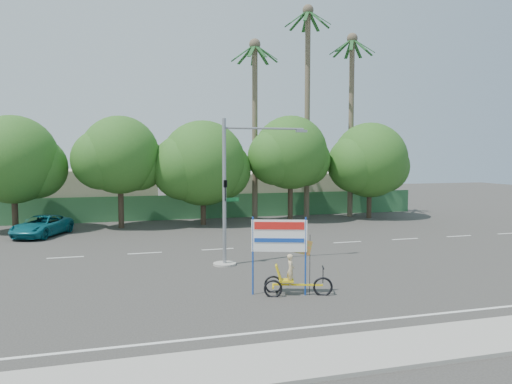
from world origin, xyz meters
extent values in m
plane|color=#33302D|center=(0.00, 0.00, 0.00)|extent=(120.00, 120.00, 0.00)
cube|color=gray|center=(0.00, -7.50, 0.06)|extent=(50.00, 2.40, 0.12)
cube|color=#336B3D|center=(0.00, 21.50, 1.00)|extent=(38.00, 0.08, 2.00)
cube|color=beige|center=(-10.00, 26.00, 2.00)|extent=(12.00, 8.00, 4.00)
cube|color=beige|center=(8.00, 26.00, 1.80)|extent=(14.00, 8.00, 3.60)
cylinder|color=#473828|center=(-14.00, 18.00, 1.76)|extent=(0.40, 0.40, 3.52)
sphere|color=#174E17|center=(-14.00, 18.00, 4.96)|extent=(6.00, 6.00, 6.00)
sphere|color=#174E17|center=(-12.65, 18.30, 4.40)|extent=(4.32, 4.32, 4.32)
cylinder|color=#473828|center=(-7.00, 18.00, 1.87)|extent=(0.40, 0.40, 3.74)
sphere|color=#174E17|center=(-7.00, 18.00, 5.27)|extent=(5.60, 5.60, 5.60)
sphere|color=#174E17|center=(-5.74, 18.30, 4.68)|extent=(4.03, 4.03, 4.03)
sphere|color=#174E17|center=(-8.26, 17.75, 4.93)|extent=(4.26, 4.26, 4.26)
cylinder|color=#473828|center=(-1.00, 18.00, 1.65)|extent=(0.40, 0.40, 3.30)
sphere|color=#174E17|center=(-1.00, 18.00, 4.65)|extent=(6.40, 6.40, 6.40)
sphere|color=#174E17|center=(0.44, 18.30, 4.12)|extent=(4.61, 4.61, 4.61)
sphere|color=#174E17|center=(-2.44, 17.75, 4.35)|extent=(4.86, 4.86, 4.86)
cylinder|color=#473828|center=(6.00, 18.00, 1.94)|extent=(0.40, 0.40, 3.87)
sphere|color=#174E17|center=(6.00, 18.00, 5.46)|extent=(5.80, 5.80, 5.80)
sphere|color=#174E17|center=(7.30, 18.30, 4.84)|extent=(4.18, 4.18, 4.18)
sphere|color=#174E17|center=(4.70, 17.75, 5.10)|extent=(4.41, 4.41, 4.41)
cylinder|color=#473828|center=(13.00, 18.00, 1.72)|extent=(0.40, 0.40, 3.43)
sphere|color=#174E17|center=(13.00, 18.00, 4.84)|extent=(6.20, 6.20, 6.20)
sphere|color=#174E17|center=(14.39, 18.30, 4.29)|extent=(4.46, 4.46, 4.46)
sphere|color=#174E17|center=(11.61, 17.75, 4.52)|extent=(4.71, 4.71, 4.71)
cylinder|color=#70604C|center=(8.00, 19.50, 8.50)|extent=(0.44, 0.44, 17.00)
sphere|color=#70604C|center=(8.00, 19.50, 17.00)|extent=(0.90, 0.90, 0.90)
cube|color=#1C4C21|center=(8.94, 19.50, 16.34)|extent=(1.91, 0.28, 1.36)
cube|color=#1C4C21|center=(8.72, 20.11, 16.34)|extent=(1.65, 1.44, 1.36)
cube|color=#1C4C21|center=(8.16, 20.43, 16.34)|extent=(0.61, 1.93, 1.36)
cube|color=#1C4C21|center=(7.53, 20.32, 16.34)|extent=(1.20, 1.80, 1.36)
cube|color=#1C4C21|center=(7.11, 19.82, 16.34)|extent=(1.89, 0.92, 1.36)
cube|color=#1C4C21|center=(7.11, 19.18, 16.34)|extent=(1.89, 0.92, 1.36)
cube|color=#1C4C21|center=(7.53, 18.68, 16.34)|extent=(1.20, 1.80, 1.36)
cube|color=#1C4C21|center=(8.16, 18.57, 16.34)|extent=(0.61, 1.93, 1.36)
cube|color=#1C4C21|center=(8.72, 18.89, 16.34)|extent=(1.65, 1.44, 1.36)
cylinder|color=#70604C|center=(12.00, 19.50, 7.50)|extent=(0.44, 0.44, 15.00)
sphere|color=#70604C|center=(12.00, 19.50, 15.00)|extent=(0.90, 0.90, 0.90)
cube|color=#1C4C21|center=(12.94, 19.50, 14.34)|extent=(1.91, 0.28, 1.36)
cube|color=#1C4C21|center=(12.72, 20.11, 14.34)|extent=(1.65, 1.44, 1.36)
cube|color=#1C4C21|center=(12.16, 20.43, 14.34)|extent=(0.61, 1.93, 1.36)
cube|color=#1C4C21|center=(11.53, 20.32, 14.34)|extent=(1.20, 1.80, 1.36)
cube|color=#1C4C21|center=(11.11, 19.82, 14.34)|extent=(1.89, 0.92, 1.36)
cube|color=#1C4C21|center=(11.11, 19.18, 14.34)|extent=(1.89, 0.92, 1.36)
cube|color=#1C4C21|center=(11.53, 18.68, 14.34)|extent=(1.20, 1.80, 1.36)
cube|color=#1C4C21|center=(12.16, 18.57, 14.34)|extent=(0.61, 1.93, 1.36)
cube|color=#1C4C21|center=(12.72, 18.89, 14.34)|extent=(1.65, 1.44, 1.36)
cylinder|color=#70604C|center=(3.50, 19.50, 7.00)|extent=(0.44, 0.44, 14.00)
sphere|color=#70604C|center=(3.50, 19.50, 14.00)|extent=(0.90, 0.90, 0.90)
cube|color=#1C4C21|center=(4.44, 19.50, 13.34)|extent=(1.91, 0.28, 1.36)
cube|color=#1C4C21|center=(4.22, 20.11, 13.34)|extent=(1.65, 1.44, 1.36)
cube|color=#1C4C21|center=(3.66, 20.43, 13.34)|extent=(0.61, 1.93, 1.36)
cube|color=#1C4C21|center=(3.03, 20.32, 13.34)|extent=(1.20, 1.80, 1.36)
cube|color=#1C4C21|center=(2.61, 19.82, 13.34)|extent=(1.89, 0.92, 1.36)
cube|color=#1C4C21|center=(2.61, 19.18, 13.34)|extent=(1.89, 0.92, 1.36)
cube|color=#1C4C21|center=(3.03, 18.68, 13.34)|extent=(1.20, 1.80, 1.36)
cube|color=#1C4C21|center=(3.66, 18.57, 13.34)|extent=(0.61, 1.93, 1.36)
cube|color=#1C4C21|center=(4.22, 18.89, 13.34)|extent=(1.65, 1.44, 1.36)
cylinder|color=gray|center=(-2.50, 4.00, 0.05)|extent=(1.10, 1.10, 0.10)
cylinder|color=gray|center=(-2.50, 4.00, 3.50)|extent=(0.18, 0.18, 7.00)
cylinder|color=gray|center=(-0.50, 4.00, 6.55)|extent=(4.00, 0.10, 0.10)
cube|color=gray|center=(1.40, 4.00, 6.45)|extent=(0.55, 0.20, 0.12)
imported|color=black|center=(-2.50, 3.78, 3.60)|extent=(0.16, 0.20, 1.00)
cube|color=#14662D|center=(-2.15, 4.00, 3.15)|extent=(0.70, 0.04, 0.18)
torus|color=black|center=(-0.09, -2.10, 0.33)|extent=(0.73, 0.32, 0.75)
torus|color=black|center=(-1.76, -1.20, 0.31)|extent=(0.68, 0.30, 0.70)
torus|color=black|center=(-1.96, -1.78, 0.31)|extent=(0.68, 0.30, 0.70)
cube|color=gold|center=(-0.97, -1.79, 0.40)|extent=(1.79, 0.67, 0.07)
cube|color=gold|center=(-1.86, -1.49, 0.33)|extent=(0.28, 0.65, 0.06)
cube|color=gold|center=(-1.39, -1.65, 0.55)|extent=(0.67, 0.62, 0.07)
cube|color=gold|center=(-1.67, -1.55, 0.86)|extent=(0.39, 0.52, 0.60)
cylinder|color=black|center=(-0.09, -2.10, 0.77)|extent=(0.04, 0.04, 0.61)
cube|color=black|center=(-0.09, -2.10, 1.07)|extent=(0.20, 0.48, 0.04)
imported|color=#CCB284|center=(-1.23, -1.70, 0.97)|extent=(0.41, 0.50, 1.19)
cylinder|color=#1642AB|center=(-2.58, -1.24, 1.49)|extent=(0.08, 0.08, 2.97)
cylinder|color=#1642AB|center=(-0.71, -1.88, 1.49)|extent=(0.08, 0.08, 2.97)
cube|color=white|center=(-1.65, -1.56, 2.26)|extent=(1.99, 0.73, 1.21)
cube|color=red|center=(-1.66, -1.60, 2.64)|extent=(1.77, 0.63, 0.29)
cube|color=#1642AB|center=(-1.66, -1.60, 2.09)|extent=(1.77, 0.63, 0.15)
cylinder|color=black|center=(-0.56, -1.94, 1.16)|extent=(0.03, 0.03, 2.31)
cube|color=red|center=(-0.92, -1.81, 1.87)|extent=(0.93, 0.34, 0.72)
imported|color=#106271|center=(-12.05, 15.61, 0.67)|extent=(4.00, 5.33, 1.34)
camera|label=1|loc=(-7.67, -19.08, 5.30)|focal=35.00mm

